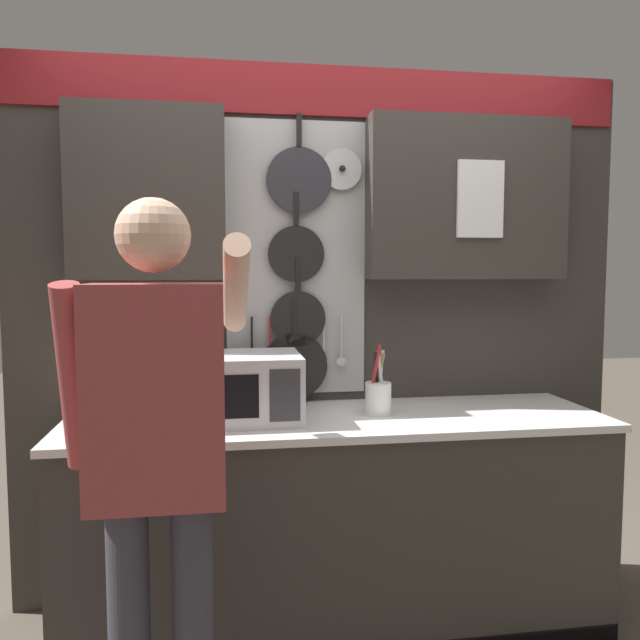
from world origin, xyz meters
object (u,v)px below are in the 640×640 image
(microwave, at_px, (235,387))
(person, at_px, (158,439))
(knife_block, at_px, (125,398))
(utensil_crock, at_px, (378,396))

(microwave, bearing_deg, person, -108.93)
(knife_block, xyz_separation_m, utensil_crock, (1.01, 0.00, -0.02))
(knife_block, relative_size, utensil_crock, 0.96)
(knife_block, bearing_deg, utensil_crock, 0.09)
(knife_block, height_order, person, person)
(utensil_crock, distance_m, person, 1.06)
(knife_block, distance_m, utensil_crock, 1.01)
(microwave, relative_size, person, 0.31)
(knife_block, distance_m, person, 0.70)
(knife_block, relative_size, person, 0.17)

